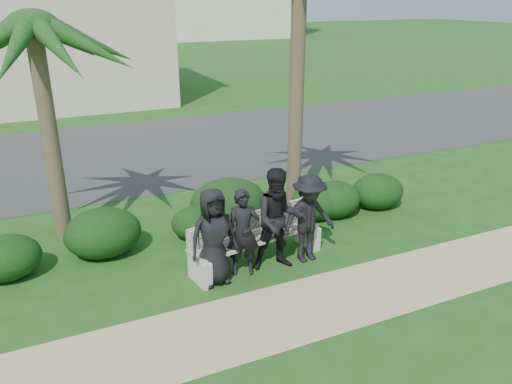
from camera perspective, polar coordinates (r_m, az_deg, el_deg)
ground at (r=9.49m, az=-1.82°, el=-8.02°), size 160.00×160.00×0.00m
footpath at (r=8.11m, az=3.27°, el=-13.73°), size 30.00×1.60×0.01m
asphalt_street at (r=16.62m, az=-12.64°, el=4.65°), size 160.00×8.00×0.01m
stucco_bldg_right at (r=25.74m, az=-20.80°, el=17.98°), size 8.40×8.40×7.30m
park_bench at (r=9.31m, az=0.06°, el=-5.75°), size 2.70×1.03×0.91m
man_a at (r=8.52m, az=-4.88°, el=-5.12°), size 0.87×0.58×1.73m
man_b at (r=8.78m, az=-1.46°, el=-4.69°), size 0.68×0.55×1.60m
man_c at (r=8.92m, az=2.61°, el=-3.17°), size 1.05×0.89×1.91m
man_d at (r=9.25m, az=6.02°, el=-3.02°), size 1.14×0.69×1.71m
hedge_a at (r=9.89m, az=-26.78°, el=-6.61°), size 1.23×1.02×0.80m
hedge_b at (r=10.01m, az=-17.10°, el=-4.32°), size 1.45×1.20×0.95m
hedge_c at (r=10.37m, az=-6.83°, el=-3.36°), size 1.05×0.86×0.68m
hedge_d at (r=10.71m, az=-3.17°, el=-1.18°), size 1.68×1.39×1.10m
hedge_e at (r=11.25m, az=7.03°, el=-0.99°), size 1.23×1.02×0.80m
hedge_f at (r=11.40m, az=8.84°, el=-0.71°), size 1.27×1.05×0.83m
hedge_extra at (r=12.08m, az=13.73°, el=0.22°), size 1.27×1.05×0.83m
palm_left at (r=10.20m, az=-24.15°, el=16.80°), size 3.00×3.00×5.11m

